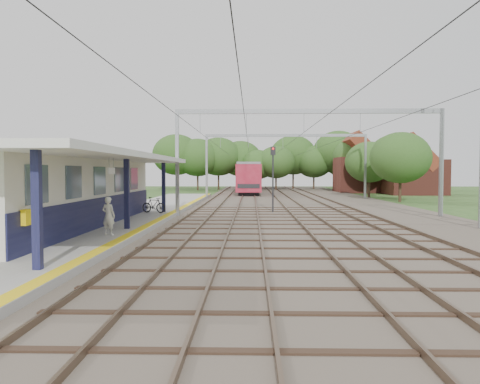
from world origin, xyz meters
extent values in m
plane|color=#2D4C1E|center=(0.00, 0.00, 0.00)|extent=(160.00, 160.00, 0.00)
cube|color=#473D33|center=(4.00, 30.00, 0.05)|extent=(18.00, 90.00, 0.10)
cube|color=gray|center=(-7.50, 14.00, 0.17)|extent=(5.00, 52.00, 0.35)
cube|color=yellow|center=(-5.25, 14.00, 0.35)|extent=(0.45, 52.00, 0.01)
cube|color=beige|center=(-8.90, 7.00, 2.05)|extent=(3.20, 18.00, 3.40)
cube|color=#111236|center=(-7.28, 7.00, 1.05)|extent=(0.06, 18.00, 1.40)
cube|color=slate|center=(-7.27, 7.00, 2.55)|extent=(0.05, 16.00, 1.30)
cube|color=yellow|center=(-7.18, -1.00, 1.55)|extent=(0.18, 0.38, 0.50)
cube|color=#111236|center=(-5.90, -3.00, 1.95)|extent=(0.22, 0.22, 3.20)
cube|color=#111236|center=(-5.90, 6.00, 1.95)|extent=(0.22, 0.22, 3.20)
cube|color=#111236|center=(-5.90, 15.00, 1.95)|extent=(0.22, 0.22, 3.20)
cube|color=silver|center=(-7.80, 6.00, 3.67)|extent=(6.40, 20.00, 0.24)
cube|color=white|center=(-6.00, 4.00, 3.00)|extent=(0.06, 0.85, 0.26)
cube|color=brown|center=(-4.22, 30.00, 0.17)|extent=(0.07, 88.00, 0.15)
cube|color=brown|center=(-2.78, 30.00, 0.17)|extent=(0.07, 88.00, 0.15)
cube|color=brown|center=(-1.22, 30.00, 0.17)|extent=(0.07, 88.00, 0.15)
cube|color=brown|center=(0.22, 30.00, 0.17)|extent=(0.07, 88.00, 0.15)
cube|color=brown|center=(2.48, 30.00, 0.17)|extent=(0.07, 88.00, 0.15)
cube|color=brown|center=(3.92, 30.00, 0.17)|extent=(0.07, 88.00, 0.15)
cube|color=brown|center=(6.08, 30.00, 0.17)|extent=(0.07, 88.00, 0.15)
cube|color=brown|center=(7.52, 30.00, 0.17)|extent=(0.07, 88.00, 0.15)
cube|color=gray|center=(-5.00, 15.00, 3.50)|extent=(0.22, 0.22, 7.00)
cube|color=gray|center=(12.00, 15.00, 3.50)|extent=(0.22, 0.22, 7.00)
cube|color=gray|center=(3.50, 15.00, 6.85)|extent=(17.00, 0.20, 0.30)
cube|color=gray|center=(-5.00, 35.00, 3.50)|extent=(0.22, 0.22, 7.00)
cube|color=gray|center=(12.00, 35.00, 3.50)|extent=(0.22, 0.22, 7.00)
cube|color=gray|center=(3.50, 35.00, 6.85)|extent=(17.00, 0.20, 0.30)
cylinder|color=black|center=(-3.50, 30.00, 5.50)|extent=(0.02, 88.00, 0.02)
cylinder|color=black|center=(-0.50, 30.00, 5.50)|extent=(0.02, 88.00, 0.02)
cylinder|color=black|center=(3.20, 30.00, 5.50)|extent=(0.02, 88.00, 0.02)
cylinder|color=black|center=(6.80, 30.00, 5.50)|extent=(0.02, 88.00, 0.02)
cylinder|color=#382619|center=(-10.00, 61.00, 1.44)|extent=(0.28, 0.28, 2.88)
ellipsoid|color=#27481A|center=(-10.00, 61.00, 4.96)|extent=(6.72, 6.72, 5.76)
cylinder|color=#382619|center=(-4.00, 63.00, 1.26)|extent=(0.28, 0.28, 2.52)
ellipsoid|color=#27481A|center=(-4.00, 63.00, 4.34)|extent=(5.88, 5.88, 5.04)
cylinder|color=#382619|center=(2.00, 60.00, 1.62)|extent=(0.28, 0.28, 3.24)
ellipsoid|color=#27481A|center=(2.00, 60.00, 5.58)|extent=(7.56, 7.56, 6.48)
cylinder|color=#382619|center=(8.00, 62.00, 1.35)|extent=(0.28, 0.28, 2.70)
ellipsoid|color=#27481A|center=(8.00, 62.00, 4.65)|extent=(6.30, 6.30, 5.40)
cylinder|color=#382619|center=(14.50, 38.00, 1.26)|extent=(0.28, 0.28, 2.52)
ellipsoid|color=#27481A|center=(14.50, 38.00, 4.34)|extent=(5.88, 5.88, 5.04)
cylinder|color=#382619|center=(15.00, 54.00, 1.44)|extent=(0.28, 0.28, 2.88)
ellipsoid|color=#27481A|center=(15.00, 54.00, 4.96)|extent=(6.72, 6.72, 5.76)
cube|color=brown|center=(21.00, 46.00, 2.25)|extent=(7.00, 6.00, 4.50)
cube|color=maroon|center=(21.00, 46.00, 5.40)|extent=(4.99, 6.12, 4.99)
cube|color=brown|center=(16.00, 52.00, 2.50)|extent=(8.00, 6.00, 5.00)
cube|color=maroon|center=(16.00, 52.00, 5.90)|extent=(5.52, 6.12, 5.52)
imported|color=silver|center=(-6.08, 3.79, 1.15)|extent=(0.67, 0.53, 1.59)
imported|color=black|center=(-6.40, 14.22, 0.85)|extent=(1.73, 1.01, 1.01)
cube|color=black|center=(-0.50, 48.17, 0.32)|extent=(2.43, 17.31, 0.44)
cube|color=maroon|center=(-0.50, 48.17, 2.21)|extent=(3.03, 18.82, 3.31)
cube|color=black|center=(-0.50, 48.17, 2.56)|extent=(3.07, 17.31, 0.94)
cube|color=slate|center=(-0.50, 48.17, 3.98)|extent=(2.79, 18.82, 0.28)
cube|color=black|center=(-0.50, 67.59, 0.32)|extent=(2.43, 17.31, 0.44)
cube|color=maroon|center=(-0.50, 67.59, 2.21)|extent=(3.03, 18.82, 3.31)
cube|color=black|center=(-0.50, 67.59, 2.56)|extent=(3.07, 17.31, 0.94)
cube|color=slate|center=(-0.50, 67.59, 3.98)|extent=(2.79, 18.82, 0.28)
cylinder|color=black|center=(1.35, 17.88, 2.17)|extent=(0.14, 0.14, 4.34)
cube|color=black|center=(1.35, 17.88, 4.44)|extent=(0.36, 0.25, 0.60)
sphere|color=red|center=(1.35, 17.78, 4.59)|extent=(0.15, 0.15, 0.15)
camera|label=1|loc=(-0.18, -15.29, 2.97)|focal=35.00mm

